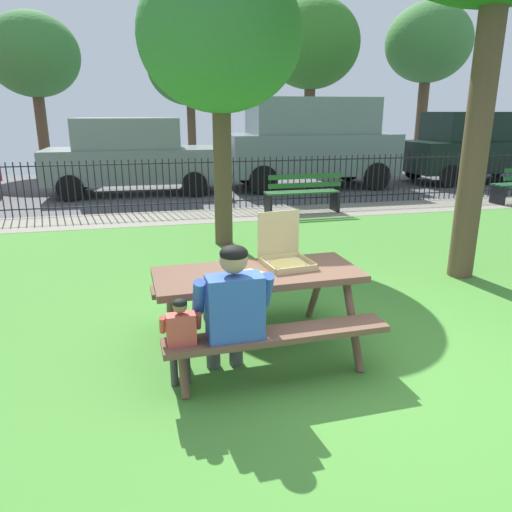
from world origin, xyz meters
The scene contains 18 objects.
ground centered at (0.00, 1.57, -0.01)m, with size 28.00×11.13×0.02m, color #4A8D35.
cobblestone_walkway centered at (0.00, 6.43, 0.00)m, with size 28.00×1.40×0.01m, color gray.
street_asphalt centered at (0.00, 10.84, -0.01)m, with size 28.00×7.42×0.01m, color #515154.
picnic_table_foreground centered at (-0.79, 0.43, 0.60)m, with size 1.87×1.56×0.79m.
pizza_box_open centered at (-0.50, 0.57, 0.86)m, with size 0.47×0.48×0.47m.
pizza_slice_on_table centered at (-0.88, 0.45, 0.78)m, with size 0.23×0.19×0.02m.
adult_at_table centered at (-1.11, -0.08, 0.66)m, with size 0.62×0.60×1.19m.
child_at_table centered at (-1.52, -0.13, 0.50)m, with size 0.31×0.30×0.82m.
iron_fence_streetside centered at (0.00, 7.13, 0.58)m, with size 21.57×0.03×1.13m.
park_bench_center centered at (1.55, 6.29, 0.42)m, with size 1.61×0.51×0.85m.
tree_midground_right centered at (-0.49, 4.21, 3.14)m, with size 2.45×2.45×4.28m.
parked_car_left centered at (-2.01, 9.70, 1.01)m, with size 4.42×1.95×1.94m.
parked_car_center centered at (2.89, 9.70, 1.31)m, with size 4.71×2.08×2.46m.
parked_car_right centered at (8.29, 9.70, 1.10)m, with size 4.66×2.07×2.08m.
far_tree_midleft centered at (-5.11, 15.18, 3.87)m, with size 3.05×3.05×5.28m.
far_tree_center centered at (0.10, 15.18, 3.62)m, with size 3.03×3.03×5.01m.
far_tree_midright centered at (4.68, 15.18, 4.48)m, with size 3.63×3.63×6.15m.
far_tree_right centered at (9.54, 15.18, 4.63)m, with size 3.36×3.36×6.19m.
Camera 1 is at (-1.70, -3.48, 2.12)m, focal length 33.92 mm.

